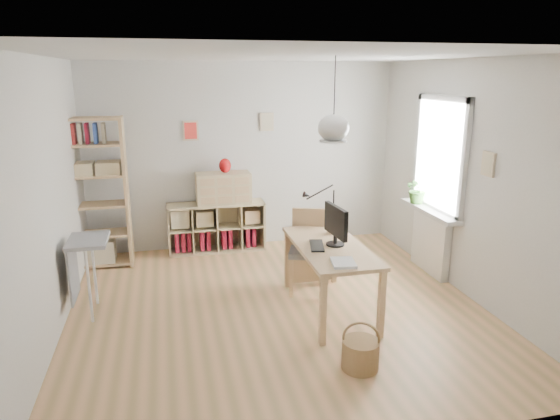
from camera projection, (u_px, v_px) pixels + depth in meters
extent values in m
plane|color=tan|center=(277.00, 308.00, 5.57)|extent=(4.50, 4.50, 0.00)
plane|color=silver|center=(243.00, 157.00, 7.33)|extent=(4.50, 0.00, 4.50)
plane|color=silver|center=(357.00, 270.00, 3.10)|extent=(4.50, 0.00, 4.50)
plane|color=silver|center=(46.00, 203.00, 4.72)|extent=(0.00, 4.50, 4.50)
plane|color=silver|center=(469.00, 180.00, 5.70)|extent=(0.00, 4.50, 4.50)
plane|color=silver|center=(277.00, 55.00, 4.86)|extent=(4.50, 4.50, 0.00)
cylinder|color=black|center=(335.00, 91.00, 4.93)|extent=(0.01, 0.01, 0.68)
ellipsoid|color=white|center=(334.00, 128.00, 5.02)|extent=(0.32, 0.32, 0.27)
cube|color=white|center=(441.00, 155.00, 6.21)|extent=(0.03, 1.00, 1.30)
cube|color=silver|center=(464.00, 162.00, 5.70)|extent=(0.06, 0.08, 1.46)
cube|color=silver|center=(418.00, 149.00, 6.71)|extent=(0.06, 0.08, 1.46)
cube|color=silver|center=(444.00, 98.00, 6.02)|extent=(0.06, 1.16, 0.08)
cube|color=silver|center=(435.00, 208.00, 6.39)|extent=(0.06, 1.16, 0.08)
cube|color=white|center=(431.00, 242.00, 6.51)|extent=(0.10, 0.80, 0.80)
cube|color=silver|center=(430.00, 211.00, 6.38)|extent=(0.22, 1.20, 0.06)
cube|color=tan|center=(330.00, 247.00, 5.36)|extent=(0.70, 1.50, 0.04)
cube|color=tan|center=(323.00, 311.00, 4.73)|extent=(0.06, 0.06, 0.71)
cube|color=tan|center=(287.00, 259.00, 6.05)|extent=(0.06, 0.06, 0.71)
cube|color=tan|center=(381.00, 304.00, 4.86)|extent=(0.06, 0.06, 0.71)
cube|color=tan|center=(334.00, 255.00, 6.18)|extent=(0.06, 0.06, 0.71)
cube|color=#C7B483|center=(217.00, 249.00, 7.39)|extent=(1.40, 0.38, 0.03)
cube|color=#C7B483|center=(216.00, 204.00, 7.20)|extent=(1.40, 0.38, 0.03)
cube|color=#C7B483|center=(169.00, 230.00, 7.14)|extent=(0.03, 0.38, 0.72)
cube|color=#C7B483|center=(262.00, 224.00, 7.44)|extent=(0.03, 0.38, 0.72)
cube|color=#C7B483|center=(215.00, 224.00, 7.46)|extent=(1.40, 0.02, 0.72)
cube|color=maroon|center=(177.00, 240.00, 7.23)|extent=(0.06, 0.26, 0.30)
cube|color=maroon|center=(183.00, 240.00, 7.25)|extent=(0.05, 0.26, 0.30)
cube|color=maroon|center=(189.00, 240.00, 7.27)|extent=(0.05, 0.26, 0.30)
cube|color=maroon|center=(202.00, 239.00, 7.31)|extent=(0.05, 0.26, 0.30)
cube|color=maroon|center=(208.00, 238.00, 7.33)|extent=(0.05, 0.26, 0.30)
cube|color=maroon|center=(224.00, 237.00, 7.38)|extent=(0.06, 0.26, 0.30)
cube|color=maroon|center=(230.00, 237.00, 7.40)|extent=(0.06, 0.26, 0.30)
cube|color=maroon|center=(247.00, 235.00, 7.46)|extent=(0.06, 0.26, 0.30)
cube|color=maroon|center=(253.00, 235.00, 7.48)|extent=(0.05, 0.26, 0.30)
cube|color=tan|center=(66.00, 195.00, 6.47)|extent=(0.04, 0.38, 2.00)
cube|color=tan|center=(127.00, 192.00, 6.64)|extent=(0.04, 0.38, 2.00)
cube|color=tan|center=(103.00, 262.00, 6.81)|extent=(0.76, 0.38, 0.03)
cube|color=tan|center=(101.00, 234.00, 6.70)|extent=(0.76, 0.38, 0.03)
cube|color=tan|center=(98.00, 205.00, 6.59)|extent=(0.76, 0.38, 0.03)
cube|color=tan|center=(95.00, 175.00, 6.49)|extent=(0.76, 0.38, 0.03)
cube|color=tan|center=(92.00, 145.00, 6.38)|extent=(0.76, 0.38, 0.03)
cube|color=tan|center=(89.00, 119.00, 6.29)|extent=(0.76, 0.38, 0.03)
cube|color=#294496|center=(67.00, 134.00, 6.28)|extent=(0.04, 0.18, 0.26)
cube|color=maroon|center=(74.00, 134.00, 6.30)|extent=(0.04, 0.18, 0.26)
cube|color=#C2B695|center=(81.00, 134.00, 6.32)|extent=(0.04, 0.18, 0.26)
cube|color=maroon|center=(87.00, 133.00, 6.33)|extent=(0.04, 0.18, 0.26)
cube|color=#294496|center=(96.00, 133.00, 6.36)|extent=(0.04, 0.18, 0.26)
cube|color=#C2B695|center=(104.00, 133.00, 6.38)|extent=(0.04, 0.18, 0.26)
cube|color=gray|center=(88.00, 241.00, 5.25)|extent=(0.40, 0.55, 0.04)
cylinder|color=white|center=(89.00, 286.00, 5.16)|extent=(0.03, 0.03, 0.82)
cylinder|color=white|center=(94.00, 270.00, 5.57)|extent=(0.03, 0.03, 0.82)
cube|color=gray|center=(73.00, 271.00, 5.30)|extent=(0.02, 0.50, 0.62)
cube|color=gray|center=(310.00, 251.00, 5.90)|extent=(0.61, 0.61, 0.07)
cube|color=tan|center=(291.00, 278.00, 5.80)|extent=(0.05, 0.05, 0.47)
cube|color=tan|center=(295.00, 265.00, 6.18)|extent=(0.05, 0.05, 0.47)
cube|color=tan|center=(326.00, 279.00, 5.75)|extent=(0.05, 0.05, 0.47)
cube|color=tan|center=(327.00, 266.00, 6.14)|extent=(0.05, 0.05, 0.47)
cube|color=tan|center=(312.00, 226.00, 6.03)|extent=(0.46, 0.20, 0.43)
cylinder|color=olive|center=(360.00, 355.00, 4.40)|extent=(0.33, 0.33, 0.27)
torus|color=olive|center=(361.00, 339.00, 4.36)|extent=(0.31, 0.15, 0.33)
cube|color=#B8B8B4|center=(331.00, 271.00, 6.59)|extent=(0.57, 0.40, 0.02)
cube|color=#B8B8B4|center=(311.00, 263.00, 6.50)|extent=(0.02, 0.39, 0.29)
cube|color=#B8B8B4|center=(351.00, 259.00, 6.61)|extent=(0.02, 0.39, 0.29)
cube|color=#B8B8B4|center=(336.00, 266.00, 6.38)|extent=(0.57, 0.03, 0.29)
cube|color=#B8B8B4|center=(327.00, 256.00, 6.73)|extent=(0.57, 0.03, 0.29)
cube|color=#B8B8B4|center=(324.00, 233.00, 6.82)|extent=(0.57, 0.20, 0.37)
sphere|color=yellow|center=(323.00, 259.00, 6.46)|extent=(0.13, 0.13, 0.13)
sphere|color=blue|center=(337.00, 254.00, 6.61)|extent=(0.13, 0.13, 0.13)
sphere|color=red|center=(330.00, 257.00, 6.52)|extent=(0.13, 0.13, 0.13)
sphere|color=#318732|center=(345.00, 257.00, 6.50)|extent=(0.13, 0.13, 0.13)
cylinder|color=black|center=(335.00, 244.00, 5.36)|extent=(0.20, 0.20, 0.02)
cylinder|color=black|center=(335.00, 239.00, 5.34)|extent=(0.04, 0.04, 0.09)
cube|color=black|center=(336.00, 221.00, 5.29)|extent=(0.09, 0.50, 0.32)
cube|color=black|center=(317.00, 246.00, 5.31)|extent=(0.22, 0.39, 0.02)
cylinder|color=black|center=(333.00, 224.00, 6.03)|extent=(0.06, 0.06, 0.04)
cylinder|color=black|center=(333.00, 207.00, 5.98)|extent=(0.02, 0.02, 0.42)
cone|color=black|center=(307.00, 195.00, 5.76)|extent=(0.10, 0.07, 0.10)
sphere|color=#470917|center=(332.00, 227.00, 5.74)|extent=(0.14, 0.14, 0.14)
cube|color=silver|center=(343.00, 263.00, 4.82)|extent=(0.26, 0.31, 0.03)
cube|color=#C7B483|center=(223.00, 188.00, 7.17)|extent=(0.78, 0.36, 0.44)
ellipsoid|color=maroon|center=(225.00, 166.00, 7.09)|extent=(0.17, 0.17, 0.21)
imported|color=#366927|center=(418.00, 189.00, 6.60)|extent=(0.35, 0.31, 0.38)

